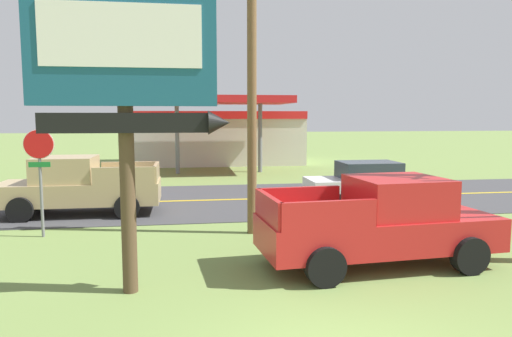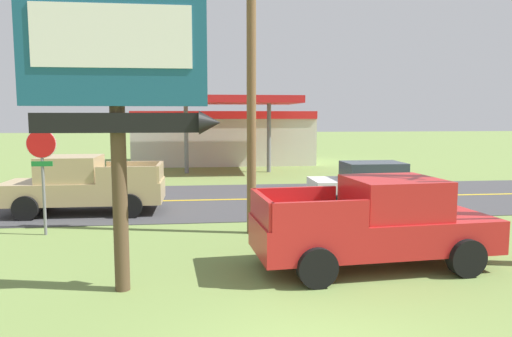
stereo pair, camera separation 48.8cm
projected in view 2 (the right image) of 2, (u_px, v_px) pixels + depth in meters
The scene contains 9 objects.
road_asphalt at pixel (242, 200), 18.83m from camera, with size 140.00×8.00×0.02m, color #3D3D3F.
road_centre_line at pixel (242, 199), 18.82m from camera, with size 126.00×0.20×0.01m, color gold.
motel_sign at pixel (119, 81), 8.54m from camera, with size 3.54×0.54×5.75m.
stop_sign at pixel (42, 163), 13.06m from camera, with size 0.80×0.08×2.95m.
utility_pole at pixel (251, 69), 13.01m from camera, with size 1.89×0.26×8.57m.
gas_station at pixel (224, 135), 33.18m from camera, with size 12.00×11.50×4.40m.
pickup_red_parked_on_lawn at pixel (376, 224), 10.40m from camera, with size 5.34×2.56×1.96m.
pickup_tan_on_road at pixel (83, 185), 16.12m from camera, with size 5.20×2.24×1.96m.
car_white_near_lane at pixel (370, 184), 17.27m from camera, with size 4.20×2.00×1.64m.
Camera 2 is at (-1.55, -5.52, 3.32)m, focal length 33.43 mm.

